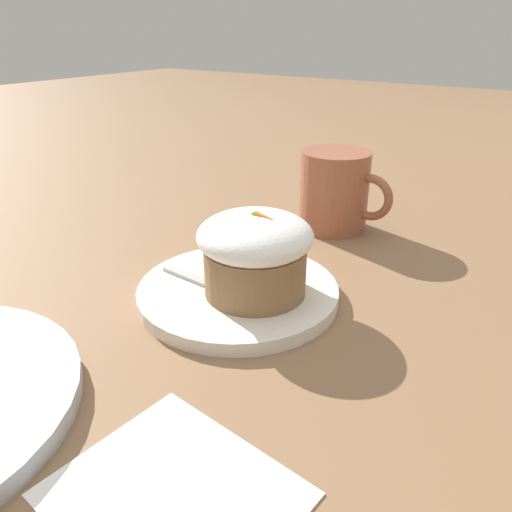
{
  "coord_description": "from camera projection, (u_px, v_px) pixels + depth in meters",
  "views": [
    {
      "loc": [
        0.27,
        -0.36,
        0.26
      ],
      "look_at": [
        0.02,
        0.0,
        0.05
      ],
      "focal_mm": 35.0,
      "sensor_mm": 36.0,
      "label": 1
    }
  ],
  "objects": [
    {
      "name": "ground_plane",
      "position": [
        238.0,
        298.0,
        0.51
      ],
      "size": [
        4.0,
        4.0,
        0.0
      ],
      "primitive_type": "plane",
      "color": "#846042"
    },
    {
      "name": "dessert_plate",
      "position": [
        238.0,
        292.0,
        0.51
      ],
      "size": [
        0.2,
        0.2,
        0.01
      ],
      "color": "white",
      "rests_on": "ground_plane"
    },
    {
      "name": "coffee_cup",
      "position": [
        335.0,
        191.0,
        0.66
      ],
      "size": [
        0.13,
        0.09,
        0.11
      ],
      "color": "#9E563D",
      "rests_on": "ground_plane"
    },
    {
      "name": "paper_napkin",
      "position": [
        174.0,
        494.0,
        0.3
      ],
      "size": [
        0.15,
        0.13,
        0.0
      ],
      "color": "white",
      "rests_on": "ground_plane"
    },
    {
      "name": "spoon",
      "position": [
        213.0,
        285.0,
        0.5
      ],
      "size": [
        0.1,
        0.03,
        0.01
      ],
      "color": "#B7B7BC",
      "rests_on": "dessert_plate"
    },
    {
      "name": "carrot_cake",
      "position": [
        256.0,
        251.0,
        0.48
      ],
      "size": [
        0.11,
        0.11,
        0.09
      ],
      "color": "olive",
      "rests_on": "dessert_plate"
    }
  ]
}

